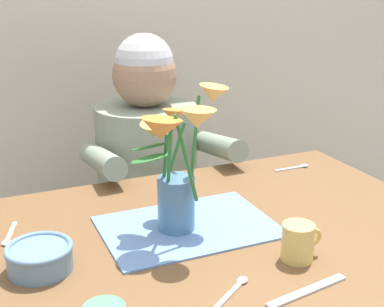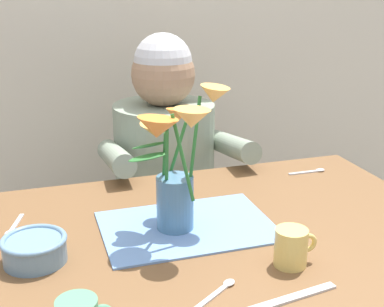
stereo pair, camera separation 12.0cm
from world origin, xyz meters
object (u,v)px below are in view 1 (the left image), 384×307
(seated_person, at_px, (149,200))
(flower_vase, at_px, (177,162))
(ceramic_bowl, at_px, (40,257))
(coffee_cup, at_px, (298,242))
(dinner_knife, at_px, (307,291))

(seated_person, height_order, flower_vase, seated_person)
(ceramic_bowl, xyz_separation_m, coffee_cup, (0.50, -0.17, 0.01))
(seated_person, xyz_separation_m, flower_vase, (-0.13, -0.59, 0.35))
(seated_person, bearing_deg, ceramic_bowl, -124.90)
(seated_person, xyz_separation_m, coffee_cup, (0.06, -0.80, 0.22))
(seated_person, bearing_deg, coffee_cup, -85.73)
(seated_person, relative_size, coffee_cup, 12.20)
(seated_person, height_order, coffee_cup, seated_person)
(ceramic_bowl, bearing_deg, dinner_knife, -32.24)
(ceramic_bowl, height_order, dinner_knife, ceramic_bowl)
(ceramic_bowl, relative_size, coffee_cup, 1.46)
(seated_person, xyz_separation_m, ceramic_bowl, (-0.44, -0.63, 0.21))
(flower_vase, xyz_separation_m, ceramic_bowl, (-0.32, -0.05, -0.14))
(ceramic_bowl, distance_m, coffee_cup, 0.53)
(ceramic_bowl, relative_size, dinner_knife, 0.72)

